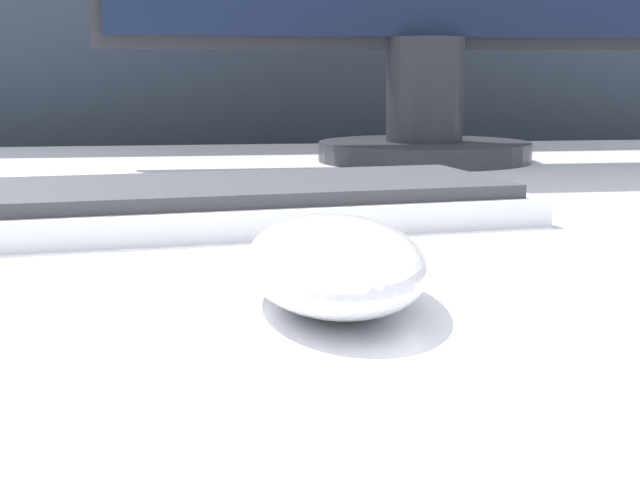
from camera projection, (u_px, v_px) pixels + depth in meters
The scene contains 3 objects.
partition_panel at pixel (264, 201), 1.30m from camera, with size 5.00×0.03×1.28m.
computer_mouse_near at pixel (335, 262), 0.34m from camera, with size 0.08×0.13×0.03m.
keyboard at pixel (164, 205), 0.52m from camera, with size 0.44×0.20×0.02m.
Camera 1 is at (-0.11, -0.61, 0.82)m, focal length 50.00 mm.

